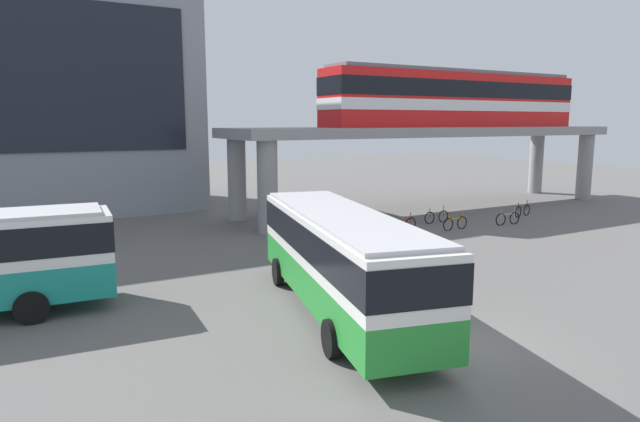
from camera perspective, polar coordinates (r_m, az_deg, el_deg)
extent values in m
plane|color=#605E5B|center=(23.69, -3.26, -5.39)|extent=(120.00, 120.00, 0.00)
cube|color=gray|center=(38.73, 11.60, 8.04)|extent=(29.16, 6.13, 0.60)
cylinder|color=gray|center=(29.73, -5.45, 2.47)|extent=(1.10, 1.10, 5.00)
cylinder|color=gray|center=(47.36, 25.68, 4.11)|extent=(1.10, 1.10, 5.00)
cylinder|color=gray|center=(33.90, -8.58, 3.24)|extent=(1.10, 1.10, 5.00)
cylinder|color=gray|center=(50.08, 21.43, 4.62)|extent=(1.10, 1.10, 5.00)
cube|color=red|center=(40.08, 13.87, 11.00)|extent=(20.44, 2.90, 3.60)
cube|color=silver|center=(40.07, 13.85, 10.49)|extent=(20.50, 2.96, 0.70)
cube|color=black|center=(40.11, 13.91, 12.03)|extent=(20.50, 2.96, 1.10)
cube|color=slate|center=(40.19, 13.98, 13.74)|extent=(19.62, 2.61, 0.24)
cube|color=#268C33|center=(17.41, 2.10, -7.20)|extent=(4.97, 11.28, 1.10)
cube|color=white|center=(17.09, 2.13, -3.02)|extent=(4.97, 11.28, 1.50)
cube|color=black|center=(17.07, 2.13, -2.77)|extent=(5.01, 11.33, 0.96)
cube|color=silver|center=(16.94, 2.14, -0.34)|extent=(4.72, 10.72, 0.12)
cylinder|color=black|center=(20.53, -4.35, -6.26)|extent=(0.50, 1.04, 1.00)
cylinder|color=black|center=(21.16, 2.32, -5.77)|extent=(0.50, 1.04, 1.00)
cylinder|color=black|center=(14.46, 1.18, -13.01)|extent=(0.50, 1.04, 1.00)
cylinder|color=black|center=(15.34, 10.33, -11.83)|extent=(0.50, 1.04, 1.00)
cylinder|color=black|center=(18.75, -27.66, -8.84)|extent=(1.02, 0.35, 1.00)
cylinder|color=black|center=(21.15, -27.41, -6.84)|extent=(1.02, 0.35, 1.00)
torus|color=black|center=(33.94, 12.63, -0.55)|extent=(0.74, 0.08, 0.74)
torus|color=black|center=(33.27, 11.26, -0.70)|extent=(0.74, 0.08, 0.74)
cylinder|color=#1E7F33|center=(33.56, 11.97, -0.15)|extent=(1.05, 0.07, 0.05)
cylinder|color=#1E7F33|center=(33.22, 11.27, -0.19)|extent=(0.04, 0.04, 0.55)
cylinder|color=#1E7F33|center=(33.88, 12.65, 0.03)|extent=(0.04, 0.04, 0.65)
torus|color=black|center=(34.44, 19.44, -0.72)|extent=(0.74, 0.12, 0.74)
torus|color=black|center=(33.72, 18.17, -0.85)|extent=(0.74, 0.12, 0.74)
cylinder|color=silver|center=(34.04, 18.84, -0.32)|extent=(1.05, 0.13, 0.05)
cylinder|color=silver|center=(33.68, 18.19, -0.35)|extent=(0.04, 0.04, 0.55)
cylinder|color=silver|center=(34.39, 19.47, -0.14)|extent=(0.04, 0.04, 0.65)
torus|color=black|center=(31.11, 9.34, -1.33)|extent=(0.74, 0.07, 0.74)
torus|color=black|center=(30.46, 7.81, -1.52)|extent=(0.74, 0.07, 0.74)
cylinder|color=#B21E1E|center=(30.73, 8.60, -0.91)|extent=(1.05, 0.07, 0.05)
cylinder|color=#B21E1E|center=(30.40, 7.83, -0.96)|extent=(0.04, 0.04, 0.55)
cylinder|color=#B21E1E|center=(31.05, 9.35, -0.69)|extent=(0.04, 0.04, 0.65)
torus|color=black|center=(32.05, 14.46, -1.19)|extent=(0.74, 0.08, 0.74)
torus|color=black|center=(31.32, 13.11, -1.38)|extent=(0.74, 0.08, 0.74)
cylinder|color=orange|center=(31.63, 13.81, -0.78)|extent=(1.05, 0.07, 0.05)
cylinder|color=orange|center=(31.27, 13.13, -0.84)|extent=(0.04, 0.04, 0.55)
cylinder|color=orange|center=(31.99, 14.49, -0.57)|extent=(0.04, 0.04, 0.65)
torus|color=black|center=(37.84, 20.56, 0.07)|extent=(0.74, 0.21, 0.74)
torus|color=black|center=(36.93, 19.79, -0.10)|extent=(0.74, 0.21, 0.74)
cylinder|color=black|center=(37.34, 20.21, 0.41)|extent=(1.04, 0.26, 0.05)
cylinder|color=black|center=(36.88, 19.81, 0.36)|extent=(0.04, 0.04, 0.55)
cylinder|color=black|center=(37.79, 20.59, 0.60)|extent=(0.04, 0.04, 0.65)
torus|color=black|center=(28.36, 6.45, -2.29)|extent=(0.73, 0.23, 0.74)
torus|color=black|center=(27.58, 5.03, -2.59)|extent=(0.73, 0.23, 0.74)
cylinder|color=#1E3FA5|center=(27.91, 5.76, -1.88)|extent=(1.03, 0.29, 0.05)
cylinder|color=#1E3FA5|center=(27.52, 5.04, -1.98)|extent=(0.04, 0.04, 0.55)
cylinder|color=#1E3FA5|center=(28.29, 6.46, -1.60)|extent=(0.04, 0.04, 0.65)
cylinder|color=#724C8C|center=(24.93, -0.53, -3.68)|extent=(0.32, 0.32, 0.81)
cube|color=maroon|center=(24.78, -0.53, -2.06)|extent=(0.46, 0.38, 0.64)
sphere|color=tan|center=(24.70, -0.53, -1.08)|extent=(0.22, 0.22, 0.22)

